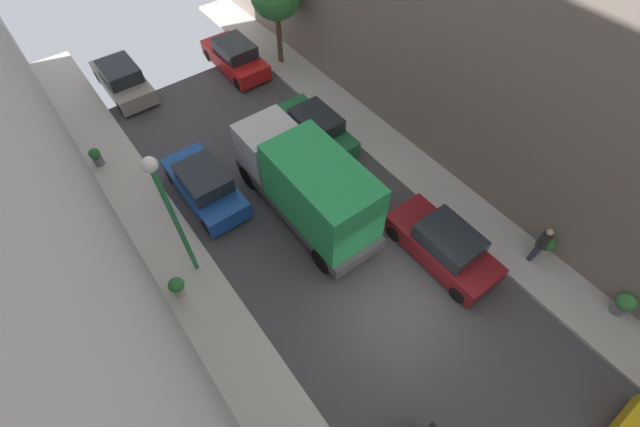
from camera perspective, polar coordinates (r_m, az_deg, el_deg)
The scene contains 15 objects.
ground at distance 14.77m, azimuth 10.17°, elevation -12.57°, with size 32.00×32.00×0.00m, color #423F42.
sidewalk_left at distance 13.59m, azimuth -6.69°, elevation -24.20°, with size 2.00×44.00×0.15m, color #B7B2A8.
sidewalk_right at distance 17.25m, azimuth 22.29°, elevation -2.54°, with size 2.00×44.00×0.15m, color #B7B2A8.
parked_car_left_2 at distance 17.20m, azimuth -15.27°, elevation 3.70°, with size 1.78×4.20×1.57m.
parked_car_left_3 at distance 23.76m, azimuth -25.09°, elevation 16.04°, with size 1.78×4.20×1.57m.
parked_car_right_2 at distance 15.53m, azimuth 16.35°, elevation -4.15°, with size 1.78×4.20×1.57m.
parked_car_right_3 at distance 18.90m, azimuth -0.70°, elevation 11.35°, with size 1.78×4.20×1.57m.
parked_car_right_4 at distance 23.73m, azimuth -11.37°, elevation 20.02°, with size 1.78×4.20×1.57m.
delivery_truck at distance 15.20m, azimuth -1.72°, elevation 3.90°, with size 2.26×6.60×3.38m.
pedestrian at distance 16.40m, azimuth 27.72°, elevation -3.60°, with size 0.40×0.36×1.72m.
potted_plant_1 at distance 14.91m, azimuth -18.71°, elevation -9.34°, with size 0.53×0.53×0.92m.
potted_plant_2 at distance 17.01m, azimuth 35.84°, elevation -9.85°, with size 0.57×0.57×0.93m.
potted_plant_3 at distance 17.00m, azimuth 28.18°, elevation -3.72°, with size 0.58×0.58×0.93m.
potted_plant_5 at distance 20.17m, azimuth -27.99°, elevation 6.83°, with size 0.45×0.45×0.83m.
lamp_post at distance 12.91m, azimuth -19.85°, elevation 1.20°, with size 0.44×0.44×5.44m.
Camera 1 is at (-5.65, -3.25, 13.25)m, focal length 23.71 mm.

